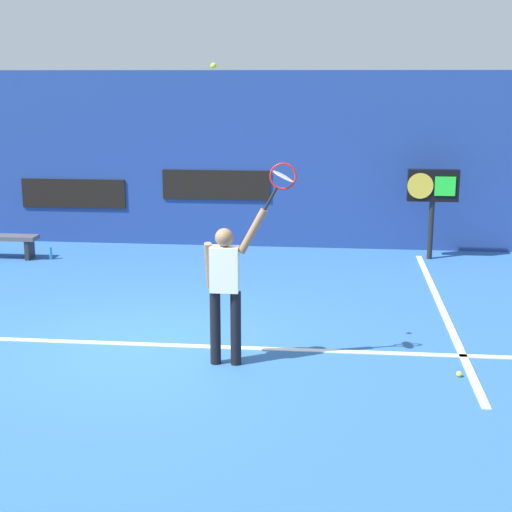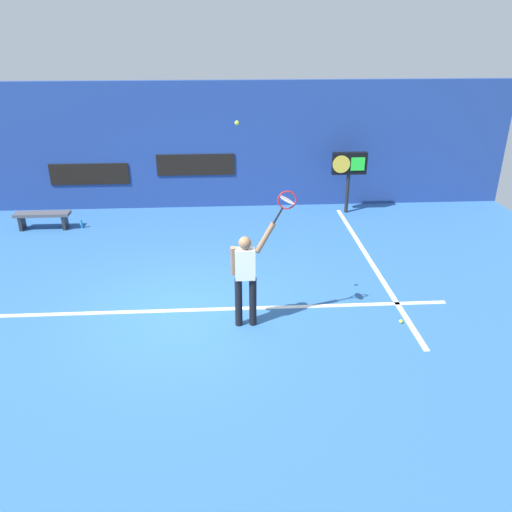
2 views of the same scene
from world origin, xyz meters
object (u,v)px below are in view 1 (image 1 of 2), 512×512
Objects in this scene: tennis_ball at (213,66)px; scoreboard_clock at (433,190)px; court_bench at (1,241)px; tennis_racket at (282,179)px; water_bottle at (50,253)px; tennis_player at (226,284)px; spare_ball at (459,374)px.

tennis_ball is 7.01m from scoreboard_clock.
tennis_ball reaches higher than court_bench.
court_bench is at bearing 134.60° from tennis_ball.
tennis_racket reaches higher than water_bottle.
tennis_ball is at bearing -45.40° from court_bench.
tennis_racket reaches higher than scoreboard_clock.
tennis_player is 1.13× the size of scoreboard_clock.
water_bottle is at bearing 0.00° from court_bench.
tennis_ball is 0.28× the size of water_bottle.
tennis_ball is (-0.77, -0.00, 1.26)m from tennis_racket.
court_bench is 9.39m from spare_ball.
tennis_ball reaches higher than scoreboard_clock.
water_bottle is (-4.11, 5.02, -0.89)m from tennis_player.
water_bottle is 8.61m from spare_ball.
tennis_racket is 6.39m from scoreboard_clock.
spare_ball is at bearing -2.78° from tennis_player.
tennis_player is 2.54m from tennis_ball.
court_bench is (-5.07, 5.02, -0.67)m from tennis_player.
spare_ball is (2.11, -0.13, -2.25)m from tennis_racket.
scoreboard_clock reaches higher than court_bench.
tennis_player reaches higher than court_bench.
spare_ball is (-0.33, -5.96, -1.30)m from scoreboard_clock.
spare_ball is at bearing -33.32° from court_bench.
tennis_racket is at bearing 0.18° from tennis_ball.
spare_ball is at bearing -93.20° from scoreboard_clock.
tennis_racket is 0.36× the size of scoreboard_clock.
scoreboard_clock is (2.45, 5.83, -0.94)m from tennis_racket.
spare_ball is (6.89, -5.16, -0.09)m from water_bottle.
tennis_racket is at bearing -0.37° from tennis_player.
scoreboard_clock reaches higher than water_bottle.
tennis_racket is 9.00× the size of spare_ball.
scoreboard_clock is at bearing 67.23° from tennis_racket.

